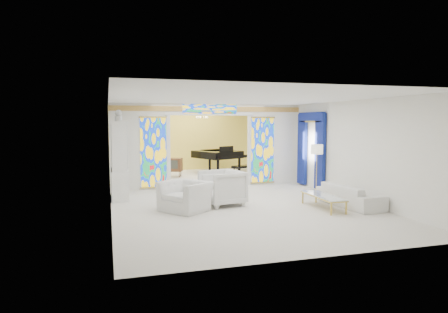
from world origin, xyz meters
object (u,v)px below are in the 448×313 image
object	(u,v)px
china_cabinet	(119,161)
coffee_table	(323,196)
tv_console	(174,165)
armchair_right	(222,188)
grand_piano	(218,154)
armchair_left	(185,196)
sofa	(350,195)

from	to	relation	value
china_cabinet	coffee_table	distance (m)	6.17
coffee_table	tv_console	distance (m)	6.88
armchair_right	grand_piano	world-z (taller)	grand_piano
armchair_left	sofa	bearing A→B (deg)	43.88
armchair_left	coffee_table	bearing A→B (deg)	40.45
china_cabinet	armchair_right	world-z (taller)	china_cabinet
armchair_left	grand_piano	size ratio (longest dim) A/B	0.36
coffee_table	armchair_right	bearing A→B (deg)	154.16
grand_piano	armchair_right	bearing A→B (deg)	-129.03
armchair_right	armchair_left	bearing A→B (deg)	-82.32
armchair_right	sofa	world-z (taller)	armchair_right
armchair_left	sofa	distance (m)	4.60
china_cabinet	tv_console	distance (m)	3.76
china_cabinet	sofa	size ratio (longest dim) A/B	1.30
coffee_table	grand_piano	size ratio (longest dim) A/B	0.51
grand_piano	tv_console	world-z (taller)	grand_piano
sofa	grand_piano	bearing A→B (deg)	11.30
armchair_right	sofa	xyz separation A→B (m)	(3.41, -1.13, -0.19)
coffee_table	tv_console	xyz separation A→B (m)	(-3.11, 6.13, 0.32)
armchair_left	armchair_right	distance (m)	1.21
sofa	coffee_table	xyz separation A→B (m)	(-0.89, -0.08, 0.04)
china_cabinet	armchair_left	distance (m)	2.92
china_cabinet	tv_console	bearing A→B (deg)	54.41
sofa	grand_piano	size ratio (longest dim) A/B	0.63
armchair_left	grand_piano	xyz separation A→B (m)	(2.58, 6.03, 0.58)
china_cabinet	grand_piano	xyz separation A→B (m)	(4.20, 3.74, -0.19)
china_cabinet	sofa	xyz separation A→B (m)	(6.17, -3.02, -0.86)
tv_console	armchair_right	bearing A→B (deg)	-61.58
coffee_table	grand_piano	bearing A→B (deg)	98.91
armchair_left	tv_console	bearing A→B (deg)	137.08
china_cabinet	coffee_table	size ratio (longest dim) A/B	1.62
armchair_left	armchair_right	size ratio (longest dim) A/B	1.10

